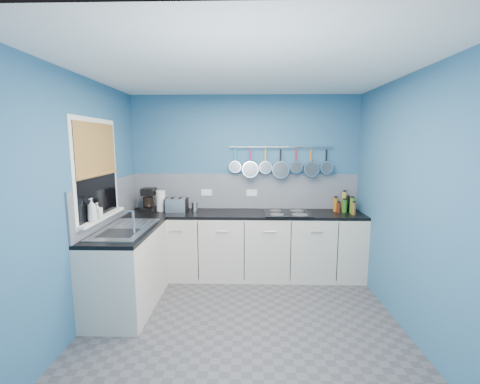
{
  "coord_description": "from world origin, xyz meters",
  "views": [
    {
      "loc": [
        0.05,
        -3.14,
        1.84
      ],
      "look_at": [
        -0.05,
        0.75,
        1.25
      ],
      "focal_mm": 24.33,
      "sensor_mm": 36.0,
      "label": 1
    }
  ],
  "objects_px": {
    "coffee_maker": "(149,200)",
    "toaster": "(177,205)",
    "paper_towel": "(161,201)",
    "canister": "(195,206)",
    "soap_bottle_b": "(97,211)",
    "soap_bottle_a": "(92,210)",
    "hob": "(287,213)"
  },
  "relations": [
    {
      "from": "coffee_maker",
      "to": "toaster",
      "type": "height_order",
      "value": "coffee_maker"
    },
    {
      "from": "soap_bottle_a",
      "to": "canister",
      "type": "relative_size",
      "value": 1.94
    },
    {
      "from": "toaster",
      "to": "hob",
      "type": "xyz_separation_m",
      "value": [
        1.51,
        -0.09,
        -0.09
      ]
    },
    {
      "from": "soap_bottle_b",
      "to": "toaster",
      "type": "relative_size",
      "value": 0.6
    },
    {
      "from": "paper_towel",
      "to": "soap_bottle_a",
      "type": "bearing_deg",
      "value": -106.58
    },
    {
      "from": "hob",
      "to": "soap_bottle_a",
      "type": "bearing_deg",
      "value": -152.15
    },
    {
      "from": "soap_bottle_b",
      "to": "coffee_maker",
      "type": "distance_m",
      "value": 1.1
    },
    {
      "from": "soap_bottle_a",
      "to": "paper_towel",
      "type": "distance_m",
      "value": 1.29
    },
    {
      "from": "soap_bottle_b",
      "to": "hob",
      "type": "bearing_deg",
      "value": 25.29
    },
    {
      "from": "coffee_maker",
      "to": "toaster",
      "type": "distance_m",
      "value": 0.39
    },
    {
      "from": "paper_towel",
      "to": "coffee_maker",
      "type": "height_order",
      "value": "coffee_maker"
    },
    {
      "from": "paper_towel",
      "to": "canister",
      "type": "height_order",
      "value": "paper_towel"
    },
    {
      "from": "soap_bottle_a",
      "to": "hob",
      "type": "bearing_deg",
      "value": 27.85
    },
    {
      "from": "paper_towel",
      "to": "hob",
      "type": "height_order",
      "value": "paper_towel"
    },
    {
      "from": "soap_bottle_b",
      "to": "toaster",
      "type": "height_order",
      "value": "soap_bottle_b"
    },
    {
      "from": "soap_bottle_b",
      "to": "canister",
      "type": "distance_m",
      "value": 1.42
    },
    {
      "from": "toaster",
      "to": "canister",
      "type": "xyz_separation_m",
      "value": [
        0.24,
        0.05,
        -0.03
      ]
    },
    {
      "from": "coffee_maker",
      "to": "canister",
      "type": "distance_m",
      "value": 0.64
    },
    {
      "from": "canister",
      "to": "hob",
      "type": "height_order",
      "value": "canister"
    },
    {
      "from": "coffee_maker",
      "to": "paper_towel",
      "type": "bearing_deg",
      "value": 23.62
    },
    {
      "from": "coffee_maker",
      "to": "canister",
      "type": "xyz_separation_m",
      "value": [
        0.63,
        0.06,
        -0.1
      ]
    },
    {
      "from": "paper_towel",
      "to": "hob",
      "type": "bearing_deg",
      "value": -3.83
    },
    {
      "from": "canister",
      "to": "toaster",
      "type": "bearing_deg",
      "value": -168.87
    },
    {
      "from": "soap_bottle_a",
      "to": "toaster",
      "type": "distance_m",
      "value": 1.35
    },
    {
      "from": "soap_bottle_a",
      "to": "toaster",
      "type": "xyz_separation_m",
      "value": [
        0.59,
        1.2,
        -0.18
      ]
    },
    {
      "from": "soap_bottle_a",
      "to": "canister",
      "type": "xyz_separation_m",
      "value": [
        0.84,
        1.25,
        -0.21
      ]
    },
    {
      "from": "coffee_maker",
      "to": "soap_bottle_a",
      "type": "bearing_deg",
      "value": -90.08
    },
    {
      "from": "toaster",
      "to": "canister",
      "type": "distance_m",
      "value": 0.25
    },
    {
      "from": "canister",
      "to": "hob",
      "type": "xyz_separation_m",
      "value": [
        1.27,
        -0.13,
        -0.06
      ]
    },
    {
      "from": "soap_bottle_a",
      "to": "canister",
      "type": "bearing_deg",
      "value": 56.11
    },
    {
      "from": "paper_towel",
      "to": "hob",
      "type": "xyz_separation_m",
      "value": [
        1.74,
        -0.12,
        -0.14
      ]
    },
    {
      "from": "toaster",
      "to": "hob",
      "type": "height_order",
      "value": "toaster"
    }
  ]
}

